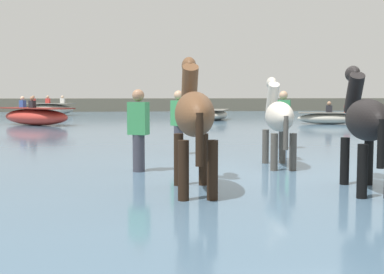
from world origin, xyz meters
TOP-DOWN VIEW (x-y plane):
  - ground_plane at (0.00, 0.00)m, footprint 120.00×120.00m
  - water_surface at (0.00, 10.00)m, footprint 90.00×90.00m
  - horse_lead_pinto at (0.00, 1.04)m, footprint 0.60×1.73m
  - horse_trailing_bay at (-1.79, -1.07)m, footprint 0.57×1.92m
  - horse_flank_black at (0.48, -1.30)m, footprint 0.75×1.82m
  - boat_near_starboard at (-6.48, 14.26)m, footprint 3.58×3.32m
  - boat_far_offshore at (1.98, 17.70)m, footprint 1.68×2.82m
  - boat_far_inshore at (6.11, 13.35)m, footprint 2.85×1.58m
  - boat_mid_outer at (-7.55, 24.67)m, footprint 3.67×2.41m
  - person_spectator_far at (-1.57, 3.05)m, footprint 0.34×0.38m
  - person_onlooker_right at (1.00, 3.89)m, footprint 0.37×0.32m
  - person_wading_mid at (-2.48, 0.73)m, footprint 0.37×0.32m
  - far_shoreline at (0.00, 32.34)m, footprint 80.00×2.40m

SIDE VIEW (x-z plane):
  - ground_plane at x=0.00m, z-range 0.00..0.00m
  - water_surface at x=0.00m, z-range 0.00..0.26m
  - boat_far_offshore at x=1.98m, z-range 0.26..0.79m
  - boat_far_inshore at x=6.11m, z-range 0.04..1.03m
  - far_shoreline at x=0.00m, z-range 0.00..1.26m
  - boat_near_starboard at x=-6.48m, z-range 0.03..1.24m
  - boat_mid_outer at x=-7.55m, z-range 0.03..1.27m
  - person_spectator_far at x=-1.57m, z-range 0.05..1.68m
  - person_onlooker_right at x=1.00m, z-range 0.05..1.68m
  - person_wading_mid at x=-2.48m, z-range 0.05..1.68m
  - horse_lead_pinto at x=0.00m, z-range 0.17..2.05m
  - horse_flank_black at x=0.48m, z-range 0.18..2.15m
  - horse_trailing_bay at x=-1.79m, z-range 0.19..2.28m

